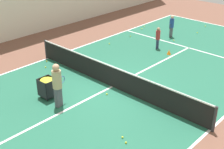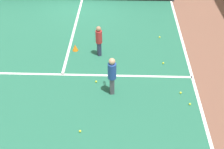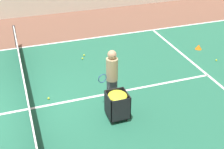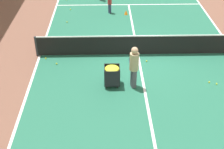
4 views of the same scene
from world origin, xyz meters
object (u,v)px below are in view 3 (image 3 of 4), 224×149
Objects in this scene: coach_at_net at (112,73)px; training_cone_0 at (199,47)px; tennis_net at (26,95)px; ball_cart at (117,101)px.

training_cone_0 is (-2.43, 4.68, -0.91)m from coach_at_net.
training_cone_0 is at bearing 105.51° from tennis_net.
training_cone_0 is (-2.00, 7.20, -0.40)m from tennis_net.
tennis_net is at bearing -74.49° from training_cone_0.
tennis_net is 33.99× the size of training_cone_0.
coach_at_net is 0.94m from ball_cart.
tennis_net is 2.72m from ball_cart.
coach_at_net is (0.43, 2.52, 0.51)m from tennis_net.
coach_at_net reaches higher than training_cone_0.
coach_at_net is 5.35m from training_cone_0.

